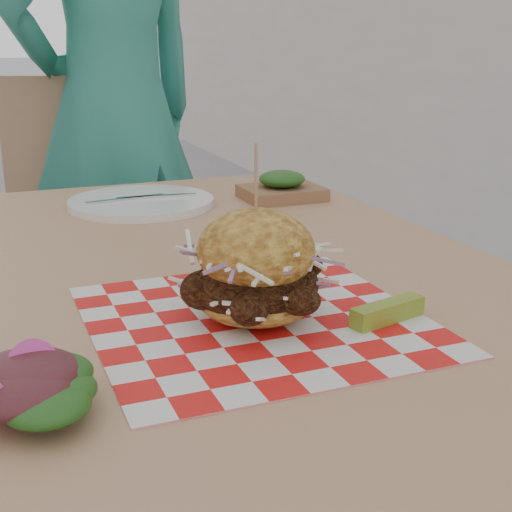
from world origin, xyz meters
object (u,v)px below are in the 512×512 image
at_px(patio_table, 205,316).
at_px(patio_chair, 99,221).
at_px(sandwich, 256,272).
at_px(diner, 114,111).

xyz_separation_m(patio_table, patio_chair, (0.03, 1.08, -0.12)).
relative_size(patio_table, sandwich, 6.14).
bearing_deg(diner, patio_table, 60.39).
xyz_separation_m(patio_chair, sandwich, (-0.04, -1.30, 0.25)).
height_order(diner, patio_chair, diner).
height_order(patio_table, patio_chair, patio_chair).
height_order(patio_chair, sandwich, patio_chair).
distance_m(diner, patio_table, 1.10).
xyz_separation_m(diner, sandwich, (-0.10, -1.29, -0.05)).
bearing_deg(patio_chair, diner, 11.83).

